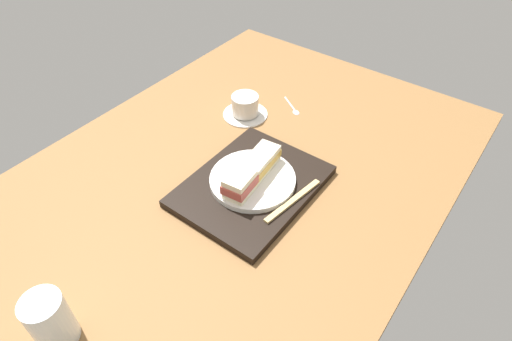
{
  "coord_description": "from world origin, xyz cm",
  "views": [
    {
      "loc": [
        -64.24,
        -53.83,
        79.01
      ],
      "look_at": [
        -0.96,
        -6.65,
        5.0
      ],
      "focal_mm": 30.28,
      "sensor_mm": 36.0,
      "label": 1
    }
  ],
  "objects_px": {
    "sandwich_middle": "(253,171)",
    "drinking_glass": "(50,320)",
    "sandwich_plate": "(253,180)",
    "sandwich_near": "(240,184)",
    "sandwich_far": "(265,157)",
    "coffee_cup": "(245,107)",
    "chopsticks_pair": "(293,201)",
    "teaspoon": "(294,109)"
  },
  "relations": [
    {
      "from": "sandwich_middle",
      "to": "coffee_cup",
      "type": "xyz_separation_m",
      "value": [
        0.24,
        0.21,
        -0.03
      ]
    },
    {
      "from": "chopsticks_pair",
      "to": "drinking_glass",
      "type": "xyz_separation_m",
      "value": [
        -0.54,
        0.17,
        0.04
      ]
    },
    {
      "from": "sandwich_plate",
      "to": "sandwich_far",
      "type": "bearing_deg",
      "value": 6.62
    },
    {
      "from": "sandwich_middle",
      "to": "sandwich_far",
      "type": "xyz_separation_m",
      "value": [
        0.06,
        0.01,
        -0.0
      ]
    },
    {
      "from": "coffee_cup",
      "to": "drinking_glass",
      "type": "bearing_deg",
      "value": -168.58
    },
    {
      "from": "sandwich_middle",
      "to": "chopsticks_pair",
      "type": "xyz_separation_m",
      "value": [
        0.0,
        -0.12,
        -0.04
      ]
    },
    {
      "from": "sandwich_plate",
      "to": "sandwich_far",
      "type": "xyz_separation_m",
      "value": [
        0.06,
        0.01,
        0.03
      ]
    },
    {
      "from": "sandwich_plate",
      "to": "coffee_cup",
      "type": "relative_size",
      "value": 1.57
    },
    {
      "from": "teaspoon",
      "to": "chopsticks_pair",
      "type": "bearing_deg",
      "value": -147.62
    },
    {
      "from": "sandwich_middle",
      "to": "teaspoon",
      "type": "xyz_separation_m",
      "value": [
        0.35,
        0.1,
        -0.06
      ]
    },
    {
      "from": "sandwich_near",
      "to": "chopsticks_pair",
      "type": "distance_m",
      "value": 0.13
    },
    {
      "from": "sandwich_plate",
      "to": "coffee_cup",
      "type": "height_order",
      "value": "coffee_cup"
    },
    {
      "from": "sandwich_middle",
      "to": "chopsticks_pair",
      "type": "height_order",
      "value": "sandwich_middle"
    },
    {
      "from": "chopsticks_pair",
      "to": "coffee_cup",
      "type": "xyz_separation_m",
      "value": [
        0.24,
        0.33,
        0.01
      ]
    },
    {
      "from": "sandwich_middle",
      "to": "drinking_glass",
      "type": "distance_m",
      "value": 0.54
    },
    {
      "from": "drinking_glass",
      "to": "coffee_cup",
      "type": "bearing_deg",
      "value": 11.42
    },
    {
      "from": "chopsticks_pair",
      "to": "teaspoon",
      "type": "xyz_separation_m",
      "value": [
        0.35,
        0.22,
        -0.02
      ]
    },
    {
      "from": "sandwich_far",
      "to": "drinking_glass",
      "type": "xyz_separation_m",
      "value": [
        -0.6,
        0.05,
        0.0
      ]
    },
    {
      "from": "coffee_cup",
      "to": "teaspoon",
      "type": "distance_m",
      "value": 0.16
    },
    {
      "from": "sandwich_near",
      "to": "coffee_cup",
      "type": "distance_m",
      "value": 0.37
    },
    {
      "from": "sandwich_near",
      "to": "sandwich_far",
      "type": "distance_m",
      "value": 0.12
    },
    {
      "from": "drinking_glass",
      "to": "sandwich_far",
      "type": "bearing_deg",
      "value": -4.54
    },
    {
      "from": "sandwich_middle",
      "to": "teaspoon",
      "type": "bearing_deg",
      "value": 16.17
    },
    {
      "from": "sandwich_plate",
      "to": "sandwich_far",
      "type": "distance_m",
      "value": 0.07
    },
    {
      "from": "sandwich_near",
      "to": "sandwich_far",
      "type": "height_order",
      "value": "sandwich_near"
    },
    {
      "from": "coffee_cup",
      "to": "drinking_glass",
      "type": "height_order",
      "value": "drinking_glass"
    },
    {
      "from": "sandwich_plate",
      "to": "sandwich_near",
      "type": "bearing_deg",
      "value": -173.38
    },
    {
      "from": "sandwich_middle",
      "to": "chopsticks_pair",
      "type": "bearing_deg",
      "value": -88.43
    },
    {
      "from": "sandwich_middle",
      "to": "sandwich_far",
      "type": "bearing_deg",
      "value": 6.62
    },
    {
      "from": "sandwich_plate",
      "to": "sandwich_near",
      "type": "xyz_separation_m",
      "value": [
        -0.06,
        -0.01,
        0.04
      ]
    },
    {
      "from": "sandwich_plate",
      "to": "chopsticks_pair",
      "type": "bearing_deg",
      "value": -88.43
    },
    {
      "from": "sandwich_plate",
      "to": "drinking_glass",
      "type": "relative_size",
      "value": 1.8
    },
    {
      "from": "coffee_cup",
      "to": "sandwich_plate",
      "type": "bearing_deg",
      "value": -138.76
    },
    {
      "from": "chopsticks_pair",
      "to": "sandwich_plate",
      "type": "bearing_deg",
      "value": 91.57
    },
    {
      "from": "sandwich_near",
      "to": "chopsticks_pair",
      "type": "bearing_deg",
      "value": -60.46
    },
    {
      "from": "sandwich_far",
      "to": "teaspoon",
      "type": "bearing_deg",
      "value": 18.05
    },
    {
      "from": "sandwich_near",
      "to": "sandwich_far",
      "type": "xyz_separation_m",
      "value": [
        0.12,
        0.01,
        -0.01
      ]
    },
    {
      "from": "sandwich_middle",
      "to": "drinking_glass",
      "type": "relative_size",
      "value": 0.69
    },
    {
      "from": "sandwich_far",
      "to": "coffee_cup",
      "type": "relative_size",
      "value": 0.61
    },
    {
      "from": "sandwich_middle",
      "to": "coffee_cup",
      "type": "relative_size",
      "value": 0.6
    },
    {
      "from": "chopsticks_pair",
      "to": "coffee_cup",
      "type": "relative_size",
      "value": 1.37
    },
    {
      "from": "sandwich_far",
      "to": "drinking_glass",
      "type": "distance_m",
      "value": 0.6
    }
  ]
}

